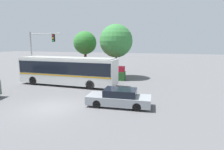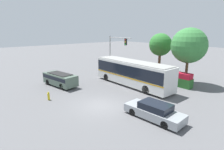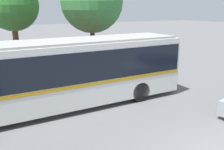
{
  "view_description": "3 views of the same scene",
  "coord_description": "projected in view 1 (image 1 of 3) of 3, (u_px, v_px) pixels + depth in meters",
  "views": [
    {
      "loc": [
        8.09,
        -11.42,
        4.87
      ],
      "look_at": [
        3.73,
        3.56,
        2.07
      ],
      "focal_mm": 29.57,
      "sensor_mm": 36.0,
      "label": 1
    },
    {
      "loc": [
        12.75,
        -9.51,
        6.98
      ],
      "look_at": [
        -1.86,
        3.07,
        2.14
      ],
      "focal_mm": 29.17,
      "sensor_mm": 36.0,
      "label": 2
    },
    {
      "loc": [
        -6.36,
        -3.6,
        4.54
      ],
      "look_at": [
        -0.84,
        5.92,
        1.56
      ],
      "focal_mm": 39.49,
      "sensor_mm": 36.0,
      "label": 3
    }
  ],
  "objects": [
    {
      "name": "city_bus",
      "position": [
        68.0,
        69.0,
        20.86
      ],
      "size": [
        11.35,
        2.71,
        3.17
      ],
      "rotation": [
        0.0,
        0.0,
        3.13
      ],
      "color": "silver",
      "rests_on": "ground"
    },
    {
      "name": "street_tree_left",
      "position": [
        85.0,
        43.0,
        27.51
      ],
      "size": [
        3.41,
        3.41,
        6.45
      ],
      "color": "brown",
      "rests_on": "ground"
    },
    {
      "name": "ground_plane",
      "position": [
        51.0,
        108.0,
        13.89
      ],
      "size": [
        140.0,
        140.0,
        0.0
      ],
      "primitive_type": "plane",
      "color": "#5B5B5E"
    },
    {
      "name": "street_tree_centre",
      "position": [
        116.0,
        41.0,
        24.78
      ],
      "size": [
        4.44,
        4.44,
        7.23
      ],
      "color": "brown",
      "rests_on": "ground"
    },
    {
      "name": "sedan_foreground",
      "position": [
        119.0,
        98.0,
        14.11
      ],
      "size": [
        4.95,
        2.1,
        1.36
      ],
      "rotation": [
        0.0,
        0.0,
        3.2
      ],
      "color": "gray",
      "rests_on": "ground"
    },
    {
      "name": "flowering_hedge",
      "position": [
        92.0,
        72.0,
        24.8
      ],
      "size": [
        9.06,
        1.07,
        1.78
      ],
      "color": "#286028",
      "rests_on": "ground"
    },
    {
      "name": "traffic_light_pole",
      "position": [
        38.0,
        49.0,
        22.77
      ],
      "size": [
        4.35,
        0.24,
        6.09
      ],
      "color": "gray",
      "rests_on": "ground"
    }
  ]
}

